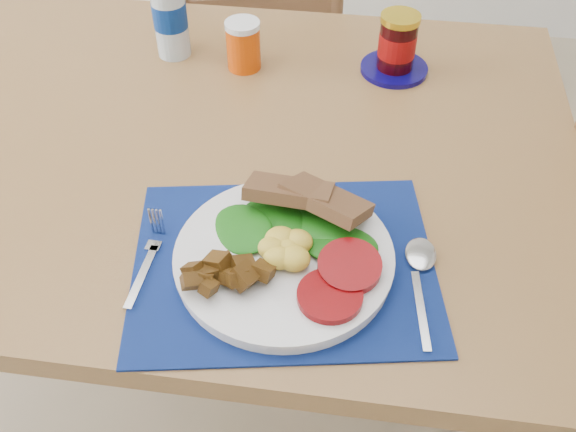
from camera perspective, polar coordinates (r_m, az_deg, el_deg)
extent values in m
cube|color=brown|center=(1.12, -11.32, 6.52)|extent=(1.40, 0.90, 0.04)
cylinder|color=brown|center=(1.64, 16.63, 2.64)|extent=(0.06, 0.06, 0.71)
cube|color=#55361E|center=(1.86, -2.65, 12.96)|extent=(0.50, 0.49, 0.04)
cylinder|color=#55361E|center=(2.14, 2.02, 10.60)|extent=(0.04, 0.04, 0.41)
cylinder|color=#55361E|center=(2.12, -7.68, 9.91)|extent=(0.04, 0.04, 0.41)
cylinder|color=#55361E|center=(1.87, 3.42, 4.78)|extent=(0.04, 0.04, 0.41)
cylinder|color=#55361E|center=(1.86, -7.50, 3.95)|extent=(0.04, 0.04, 0.41)
cylinder|color=#55361E|center=(1.58, 19.22, -8.40)|extent=(0.04, 0.04, 0.42)
cube|color=black|center=(0.88, -0.36, -4.24)|extent=(0.46, 0.39, 0.00)
cylinder|color=silver|center=(0.87, -0.37, -3.75)|extent=(0.29, 0.29, 0.02)
ellipsoid|color=gold|center=(0.84, -0.07, -2.89)|extent=(0.07, 0.06, 0.03)
cylinder|color=#830406|center=(0.82, 4.63, -5.88)|extent=(0.08, 0.08, 0.01)
ellipsoid|color=#083606|center=(0.88, 0.69, -1.08)|extent=(0.16, 0.09, 0.01)
cube|color=brown|center=(0.89, 1.72, 1.84)|extent=(0.13, 0.10, 0.04)
cube|color=#B2B5BA|center=(0.88, -12.87, -5.26)|extent=(0.02, 0.11, 0.00)
cube|color=#B2B5BA|center=(0.92, -11.55, -1.81)|extent=(0.02, 0.06, 0.00)
cube|color=#B2B5BA|center=(0.84, 11.71, -8.19)|extent=(0.03, 0.12, 0.00)
ellipsoid|color=#B2B5BA|center=(0.90, 11.68, -3.42)|extent=(0.04, 0.06, 0.01)
cylinder|color=#ADBFCC|center=(1.27, -10.48, 17.18)|extent=(0.06, 0.06, 0.16)
cylinder|color=navy|center=(1.27, -10.48, 17.18)|extent=(0.06, 0.06, 0.05)
cylinder|color=#CF4105|center=(1.23, -3.98, 14.81)|extent=(0.06, 0.06, 0.09)
cylinder|color=#09044D|center=(1.26, 9.40, 12.81)|extent=(0.13, 0.13, 0.01)
cylinder|color=black|center=(1.23, 9.68, 14.81)|extent=(0.07, 0.07, 0.09)
cylinder|color=maroon|center=(1.23, 9.69, 14.83)|extent=(0.07, 0.07, 0.04)
cylinder|color=gold|center=(1.20, 9.99, 16.93)|extent=(0.07, 0.07, 0.01)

